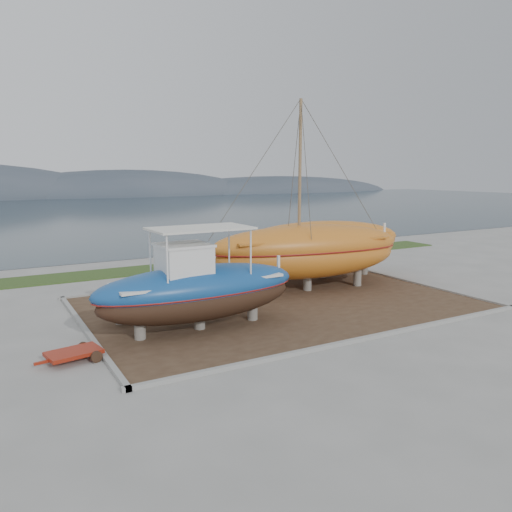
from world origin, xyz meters
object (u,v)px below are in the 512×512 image
white_dinghy (144,303)px  red_trailer (74,356)px  orange_sailboat (309,198)px  orange_bare_hull (322,250)px  blue_caique (199,279)px

white_dinghy → red_trailer: white_dinghy is taller
orange_sailboat → orange_bare_hull: size_ratio=1.07×
orange_sailboat → red_trailer: (-12.78, -4.36, -4.86)m
orange_sailboat → red_trailer: orange_sailboat is taller
white_dinghy → red_trailer: 5.18m
blue_caique → white_dinghy: size_ratio=2.06×
red_trailer → orange_sailboat: bearing=8.4°
blue_caique → red_trailer: 5.53m
orange_sailboat → red_trailer: size_ratio=4.15×
blue_caique → orange_bare_hull: 11.88m
blue_caique → orange_sailboat: size_ratio=0.80×
white_dinghy → orange_sailboat: orange_sailboat is taller
blue_caique → red_trailer: blue_caique is taller
orange_sailboat → orange_bare_hull: 4.89m
white_dinghy → blue_caique: bearing=-79.7°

